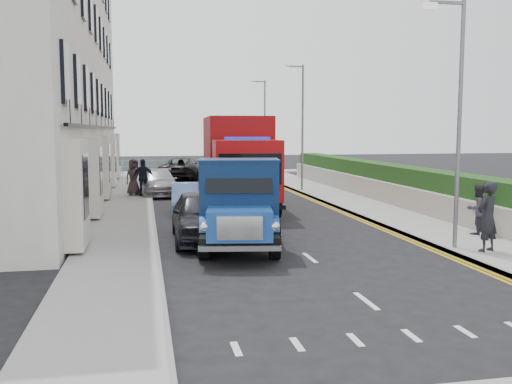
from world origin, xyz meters
name	(u,v)px	position (x,y,z in m)	size (l,w,h in m)	color
ground	(291,244)	(0.00, 0.00, 0.00)	(120.00, 120.00, 0.00)	black
pavement_west	(126,207)	(-5.20, 9.00, 0.06)	(2.40, 38.00, 0.12)	gray
pavement_east	(351,201)	(5.30, 9.00, 0.06)	(2.60, 38.00, 0.12)	gray
promenade	(199,172)	(0.00, 29.00, 0.06)	(30.00, 2.50, 0.12)	gray
sea_plane	(177,156)	(0.00, 60.00, 0.00)	(120.00, 120.00, 0.00)	slate
terrace_west	(34,53)	(-9.47, 13.00, 7.17)	(6.31, 30.20, 14.25)	silver
garden_east	(388,183)	(7.21, 9.00, 0.90)	(1.45, 28.00, 1.75)	#B2AD9E
seafront_railing	(200,166)	(0.00, 28.20, 0.58)	(13.00, 0.08, 1.11)	#59B2A5
lamp_near	(456,111)	(4.18, -2.00, 4.00)	(1.23, 0.18, 7.00)	slate
lamp_mid	(300,120)	(4.18, 14.00, 4.00)	(1.23, 0.18, 7.00)	slate
lamp_far	(263,122)	(4.18, 24.00, 4.00)	(1.23, 0.18, 7.00)	slate
bedford_lorry	(239,210)	(-1.76, -0.85, 1.20)	(2.97, 5.75, 2.61)	black
red_lorry	(238,160)	(-0.31, 8.02, 2.15)	(3.00, 7.82, 4.03)	black
parked_car_front	(203,216)	(-2.60, 1.00, 0.79)	(1.87, 4.65, 1.59)	black
parked_car_mid	(188,198)	(-2.60, 7.01, 0.63)	(1.33, 3.81, 1.26)	#668CDB
parked_car_rear	(159,183)	(-3.60, 14.00, 0.67)	(1.87, 4.59, 1.33)	#98979C
seafront_car_left	(182,169)	(-1.76, 23.01, 0.79)	(2.61, 5.67, 1.58)	black
seafront_car_right	(218,172)	(0.51, 21.05, 0.67)	(1.57, 3.91, 1.33)	#ABAAAF
pedestrian_east_near	(487,217)	(4.86, -2.66, 1.09)	(0.71, 0.47, 1.95)	black
pedestrian_east_far	(477,209)	(6.10, -0.24, 0.94)	(0.79, 0.62, 1.63)	#322D37
pedestrian_west_near	(143,177)	(-4.40, 12.69, 1.06)	(1.10, 0.46, 1.88)	black
pedestrian_west_far	(134,177)	(-4.89, 13.13, 1.05)	(0.91, 0.59, 1.87)	#3B2A2A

